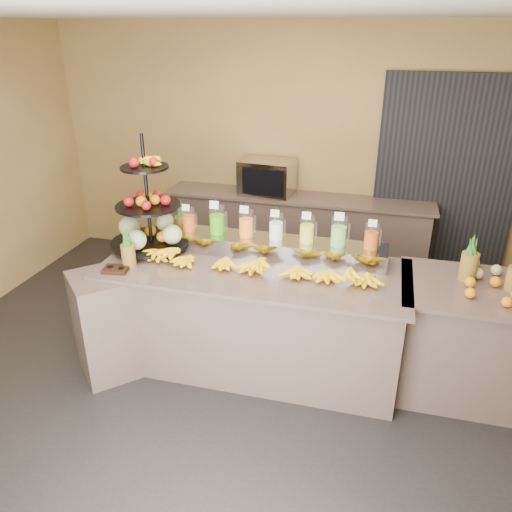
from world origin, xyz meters
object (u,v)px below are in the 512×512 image
at_px(condiment_caddy, 116,269).
at_px(oven_warmer, 267,177).
at_px(fruit_stand, 155,221).
at_px(pitcher_tray, 276,247).
at_px(banana_heap, 259,263).
at_px(right_fruit_pile, 489,281).

relative_size(condiment_caddy, oven_warmer, 0.33).
xyz_separation_m(fruit_stand, oven_warmer, (0.57, 1.78, -0.05)).
xyz_separation_m(pitcher_tray, banana_heap, (-0.07, -0.32, -0.01)).
distance_m(pitcher_tray, oven_warmer, 1.74).
relative_size(right_fruit_pile, oven_warmer, 0.70).
bearing_deg(right_fruit_pile, oven_warmer, 138.84).
relative_size(fruit_stand, oven_warmer, 1.67).
height_order(condiment_caddy, oven_warmer, oven_warmer).
bearing_deg(pitcher_tray, condiment_caddy, -152.13).
xyz_separation_m(fruit_stand, right_fruit_pile, (2.71, -0.09, -0.18)).
relative_size(pitcher_tray, oven_warmer, 3.08).
height_order(pitcher_tray, right_fruit_pile, right_fruit_pile).
bearing_deg(fruit_stand, pitcher_tray, 2.95).
height_order(pitcher_tray, banana_heap, banana_heap).
xyz_separation_m(pitcher_tray, fruit_stand, (-1.05, -0.11, 0.18)).
bearing_deg(oven_warmer, banana_heap, -72.52).
relative_size(pitcher_tray, right_fruit_pile, 4.38).
bearing_deg(right_fruit_pile, fruit_stand, 178.09).
relative_size(banana_heap, condiment_caddy, 10.28).
distance_m(condiment_caddy, oven_warmer, 2.40).
relative_size(fruit_stand, condiment_caddy, 5.11).
bearing_deg(right_fruit_pile, pitcher_tray, 173.09).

